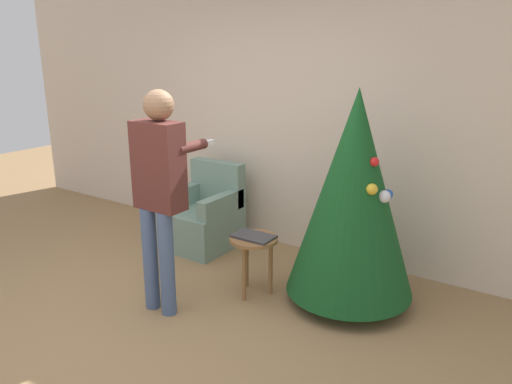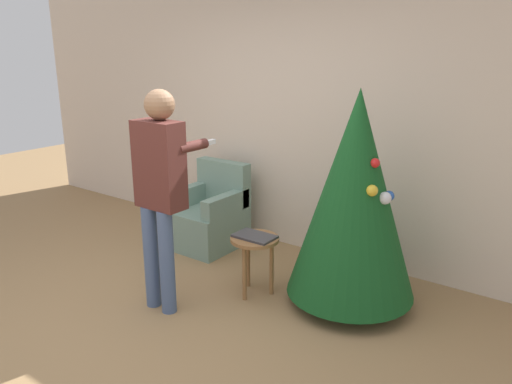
{
  "view_description": "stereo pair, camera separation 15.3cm",
  "coord_description": "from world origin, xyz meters",
  "px_view_note": "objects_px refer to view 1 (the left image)",
  "views": [
    {
      "loc": [
        2.59,
        -2.16,
        2.08
      ],
      "look_at": [
        0.52,
        0.92,
        0.98
      ],
      "focal_mm": 35.0,
      "sensor_mm": 36.0,
      "label": 1
    },
    {
      "loc": [
        2.71,
        -2.07,
        2.08
      ],
      "look_at": [
        0.52,
        0.92,
        0.98
      ],
      "focal_mm": 35.0,
      "sensor_mm": 36.0,
      "label": 2
    }
  ],
  "objects_px": {
    "armchair": "(205,217)",
    "person_standing": "(159,183)",
    "side_stool": "(254,247)",
    "christmas_tree": "(354,194)"
  },
  "relations": [
    {
      "from": "christmas_tree",
      "to": "person_standing",
      "type": "xyz_separation_m",
      "value": [
        -1.2,
        -0.93,
        0.12
      ]
    },
    {
      "from": "side_stool",
      "to": "armchair",
      "type": "bearing_deg",
      "value": 149.74
    },
    {
      "from": "person_standing",
      "to": "side_stool",
      "type": "height_order",
      "value": "person_standing"
    },
    {
      "from": "christmas_tree",
      "to": "side_stool",
      "type": "distance_m",
      "value": 0.95
    },
    {
      "from": "armchair",
      "to": "side_stool",
      "type": "height_order",
      "value": "armchair"
    },
    {
      "from": "armchair",
      "to": "person_standing",
      "type": "height_order",
      "value": "person_standing"
    },
    {
      "from": "christmas_tree",
      "to": "person_standing",
      "type": "distance_m",
      "value": 1.52
    },
    {
      "from": "christmas_tree",
      "to": "side_stool",
      "type": "relative_size",
      "value": 3.43
    },
    {
      "from": "person_standing",
      "to": "christmas_tree",
      "type": "bearing_deg",
      "value": 37.71
    },
    {
      "from": "person_standing",
      "to": "side_stool",
      "type": "bearing_deg",
      "value": 52.32
    }
  ]
}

